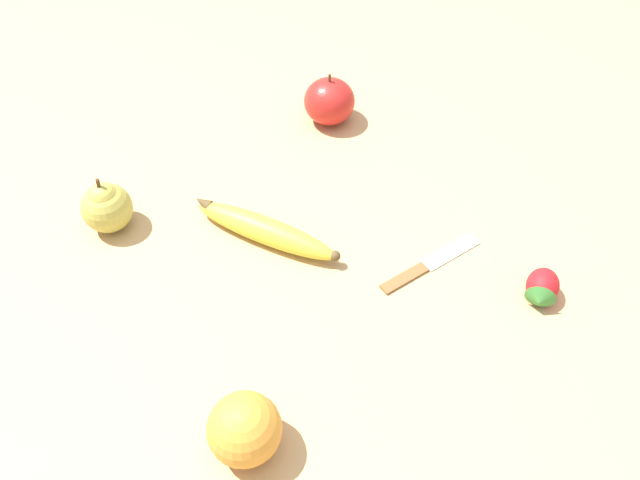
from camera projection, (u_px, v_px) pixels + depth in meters
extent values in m
plane|color=tan|center=(275.00, 251.00, 0.85)|extent=(3.00, 3.00, 0.00)
ellipsoid|color=yellow|center=(266.00, 230.00, 0.86)|extent=(0.20, 0.14, 0.04)
cone|color=brown|center=(203.00, 202.00, 0.88)|extent=(0.03, 0.03, 0.03)
sphere|color=brown|center=(335.00, 256.00, 0.82)|extent=(0.01, 0.01, 0.01)
sphere|color=orange|center=(244.00, 429.00, 0.64)|extent=(0.08, 0.08, 0.08)
sphere|color=#B7AD47|center=(107.00, 208.00, 0.86)|extent=(0.07, 0.07, 0.07)
sphere|color=#B7AD47|center=(103.00, 198.00, 0.85)|extent=(0.04, 0.04, 0.04)
cylinder|color=#4C3319|center=(98.00, 184.00, 0.83)|extent=(0.01, 0.01, 0.02)
ellipsoid|color=red|center=(543.00, 286.00, 0.79)|extent=(0.06, 0.07, 0.04)
cone|color=#3D8438|center=(540.00, 300.00, 0.77)|extent=(0.04, 0.03, 0.04)
ellipsoid|color=red|center=(329.00, 101.00, 1.02)|extent=(0.08, 0.08, 0.08)
cylinder|color=#4C3319|center=(330.00, 78.00, 0.99)|extent=(0.00, 0.00, 0.01)
cube|color=silver|center=(451.00, 252.00, 0.85)|extent=(0.02, 0.09, 0.00)
cube|color=brown|center=(405.00, 277.00, 0.82)|extent=(0.02, 0.07, 0.01)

